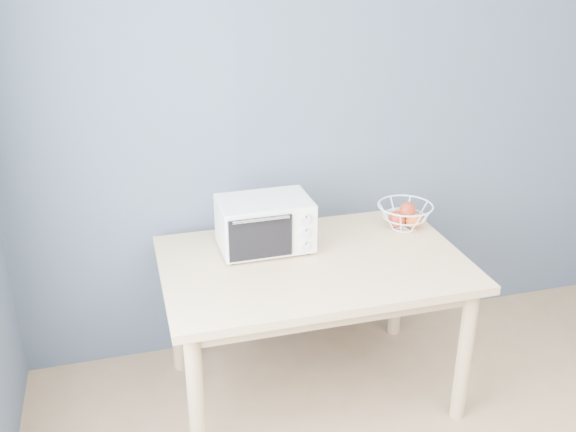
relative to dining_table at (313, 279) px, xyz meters
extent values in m
cube|color=#4D586B|center=(0.59, 0.55, 0.65)|extent=(4.00, 0.01, 2.60)
cube|color=#DEC685|center=(0.00, 0.00, 0.08)|extent=(1.40, 0.90, 0.04)
cylinder|color=#DEC685|center=(-0.62, -0.37, -0.29)|extent=(0.07, 0.07, 0.71)
cylinder|color=#DEC685|center=(0.62, -0.37, -0.29)|extent=(0.07, 0.07, 0.71)
cylinder|color=#DEC685|center=(-0.62, 0.37, -0.29)|extent=(0.07, 0.07, 0.71)
cylinder|color=#DEC685|center=(0.62, 0.37, -0.29)|extent=(0.07, 0.07, 0.71)
cube|color=white|center=(-0.19, 0.17, 0.24)|extent=(0.44, 0.29, 0.24)
cube|color=black|center=(-0.25, 0.17, 0.23)|extent=(0.28, 0.25, 0.19)
cube|color=black|center=(-0.24, 0.02, 0.23)|extent=(0.29, 0.01, 0.20)
cylinder|color=silver|center=(-0.24, 0.01, 0.33)|extent=(0.26, 0.02, 0.01)
cube|color=white|center=(-0.03, 0.03, 0.24)|extent=(0.12, 0.01, 0.22)
cylinder|color=black|center=(-0.37, 0.06, 0.11)|extent=(0.02, 0.02, 0.01)
cylinder|color=black|center=(-0.01, 0.07, 0.11)|extent=(0.02, 0.02, 0.01)
cylinder|color=black|center=(-0.37, 0.28, 0.11)|extent=(0.02, 0.02, 0.01)
cylinder|color=black|center=(-0.01, 0.29, 0.11)|extent=(0.02, 0.02, 0.01)
cylinder|color=silver|center=(-0.03, 0.02, 0.30)|extent=(0.04, 0.02, 0.04)
cylinder|color=silver|center=(-0.03, 0.02, 0.24)|extent=(0.04, 0.02, 0.04)
cylinder|color=silver|center=(-0.03, 0.02, 0.17)|extent=(0.04, 0.02, 0.04)
torus|color=white|center=(0.55, 0.21, 0.23)|extent=(0.33, 0.33, 0.01)
torus|color=white|center=(0.55, 0.21, 0.17)|extent=(0.26, 0.26, 0.01)
torus|color=white|center=(0.55, 0.21, 0.11)|extent=(0.15, 0.15, 0.01)
sphere|color=red|center=(0.51, 0.22, 0.15)|extent=(0.09, 0.09, 0.09)
sphere|color=#D65519|center=(0.59, 0.19, 0.15)|extent=(0.09, 0.09, 0.09)
sphere|color=tan|center=(0.56, 0.26, 0.15)|extent=(0.08, 0.08, 0.08)
sphere|color=red|center=(0.56, 0.20, 0.21)|extent=(0.08, 0.08, 0.08)
camera|label=1|loc=(-0.82, -2.51, 1.49)|focal=40.00mm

